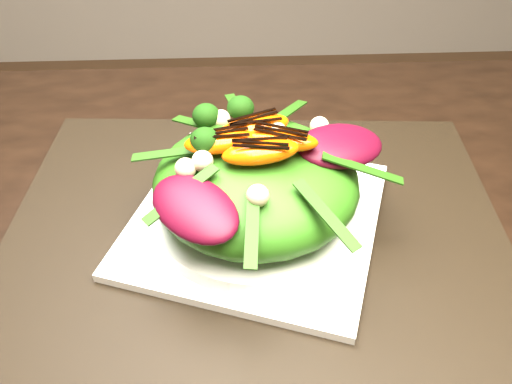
{
  "coord_description": "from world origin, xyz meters",
  "views": [
    {
      "loc": [
        -0.15,
        -0.32,
        1.14
      ],
      "look_at": [
        -0.13,
        0.09,
        0.79
      ],
      "focal_mm": 38.0,
      "sensor_mm": 36.0,
      "label": 1
    }
  ],
  "objects_px": {
    "placemat": "(256,223)",
    "plate_base": "(256,218)",
    "salad_bowl": "(256,209)",
    "lettuce_mound": "(256,182)",
    "dining_table": "(400,302)",
    "orange_segment": "(244,131)"
  },
  "relations": [
    {
      "from": "placemat",
      "to": "orange_segment",
      "type": "distance_m",
      "value": 0.11
    },
    {
      "from": "placemat",
      "to": "dining_table",
      "type": "bearing_deg",
      "value": -34.87
    },
    {
      "from": "salad_bowl",
      "to": "orange_segment",
      "type": "height_order",
      "value": "orange_segment"
    },
    {
      "from": "placemat",
      "to": "orange_segment",
      "type": "relative_size",
      "value": 7.26
    },
    {
      "from": "dining_table",
      "to": "lettuce_mound",
      "type": "height_order",
      "value": "dining_table"
    },
    {
      "from": "placemat",
      "to": "plate_base",
      "type": "bearing_deg",
      "value": -90.0
    },
    {
      "from": "salad_bowl",
      "to": "dining_table",
      "type": "bearing_deg",
      "value": -34.87
    },
    {
      "from": "placemat",
      "to": "lettuce_mound",
      "type": "distance_m",
      "value": 0.05
    },
    {
      "from": "orange_segment",
      "to": "dining_table",
      "type": "bearing_deg",
      "value": -37.93
    },
    {
      "from": "dining_table",
      "to": "lettuce_mound",
      "type": "distance_m",
      "value": 0.18
    },
    {
      "from": "lettuce_mound",
      "to": "plate_base",
      "type": "bearing_deg",
      "value": 0.0
    },
    {
      "from": "placemat",
      "to": "plate_base",
      "type": "distance_m",
      "value": 0.01
    },
    {
      "from": "plate_base",
      "to": "lettuce_mound",
      "type": "relative_size",
      "value": 1.19
    },
    {
      "from": "dining_table",
      "to": "orange_segment",
      "type": "bearing_deg",
      "value": 142.07
    },
    {
      "from": "plate_base",
      "to": "dining_table",
      "type": "bearing_deg",
      "value": -34.87
    },
    {
      "from": "placemat",
      "to": "salad_bowl",
      "type": "bearing_deg",
      "value": -90.0
    },
    {
      "from": "dining_table",
      "to": "plate_base",
      "type": "distance_m",
      "value": 0.17
    },
    {
      "from": "lettuce_mound",
      "to": "orange_segment",
      "type": "xyz_separation_m",
      "value": [
        -0.01,
        0.02,
        0.05
      ]
    },
    {
      "from": "dining_table",
      "to": "lettuce_mound",
      "type": "relative_size",
      "value": 7.84
    },
    {
      "from": "plate_base",
      "to": "lettuce_mound",
      "type": "xyz_separation_m",
      "value": [
        0.0,
        0.0,
        0.05
      ]
    },
    {
      "from": "placemat",
      "to": "orange_segment",
      "type": "bearing_deg",
      "value": 119.16
    },
    {
      "from": "placemat",
      "to": "salad_bowl",
      "type": "relative_size",
      "value": 2.39
    }
  ]
}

